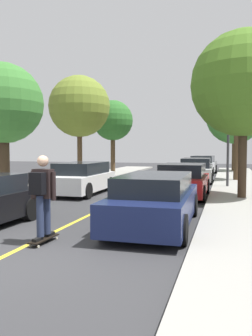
{
  "coord_description": "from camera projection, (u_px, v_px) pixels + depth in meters",
  "views": [
    {
      "loc": [
        3.82,
        -5.19,
        1.95
      ],
      "look_at": [
        0.06,
        7.58,
        1.18
      ],
      "focal_mm": 36.42,
      "sensor_mm": 36.0,
      "label": 1
    }
  ],
  "objects": [
    {
      "name": "ground",
      "position": [
        4.0,
        256.0,
        6.16
      ],
      "size": [
        80.0,
        80.0,
        0.0
      ],
      "primitive_type": "plane",
      "color": "#353538"
    },
    {
      "name": "center_line",
      "position": [
        90.0,
        215.0,
        9.99
      ],
      "size": [
        0.12,
        39.2,
        0.01
      ],
      "primitive_type": "cube",
      "color": "gold",
      "rests_on": "ground"
    },
    {
      "name": "parked_car_left_near",
      "position": [
        81.0,
        178.0,
        14.63
      ],
      "size": [
        1.93,
        4.1,
        1.35
      ],
      "color": "white",
      "rests_on": "ground"
    },
    {
      "name": "parked_car_right_nearest",
      "position": [
        156.0,
        200.0,
        8.48
      ],
      "size": [
        1.92,
        4.52,
        1.31
      ],
      "color": "navy",
      "rests_on": "ground"
    },
    {
      "name": "parked_car_right_near",
      "position": [
        183.0,
        181.0,
        13.76
      ],
      "size": [
        1.99,
        4.03,
        1.33
      ],
      "color": "maroon",
      "rests_on": "ground"
    },
    {
      "name": "parked_car_right_far",
      "position": [
        196.0,
        170.0,
        19.88
      ],
      "size": [
        1.97,
        4.38,
        1.39
      ],
      "color": "white",
      "rests_on": "ground"
    },
    {
      "name": "parked_car_right_farthest",
      "position": [
        203.0,
        165.0,
        25.79
      ],
      "size": [
        1.93,
        4.64,
        1.4
      ],
      "color": "#B7B7BC",
      "rests_on": "ground"
    },
    {
      "name": "street_tree_left_nearest",
      "position": [
        3.0,
        104.0,
        12.99
      ],
      "size": [
        3.07,
        3.07,
        5.07
      ],
      "color": "#3D2D1E",
      "rests_on": "sidewalk_left"
    },
    {
      "name": "street_tree_left_near",
      "position": [
        79.0,
        107.0,
        19.73
      ],
      "size": [
        3.54,
        3.54,
        6.02
      ],
      "color": "#4C3823",
      "rests_on": "sidewalk_left"
    },
    {
      "name": "street_tree_left_far",
      "position": [
        113.0,
        121.0,
        25.55
      ],
      "size": [
        3.01,
        3.01,
        5.42
      ],
      "color": "#4C3823",
      "rests_on": "sidewalk_left"
    },
    {
      "name": "street_tree_right_nearest",
      "position": [
        244.0,
        84.0,
        12.37
      ],
      "size": [
        3.85,
        3.85,
        6.09
      ],
      "color": "#3D2D1E",
      "rests_on": "sidewalk_right"
    },
    {
      "name": "street_tree_right_near",
      "position": [
        238.0,
        102.0,
        19.47
      ],
      "size": [
        3.05,
        3.05,
        6.06
      ],
      "color": "#4C3823",
      "rests_on": "sidewalk_right"
    },
    {
      "name": "street_tree_right_far",
      "position": [
        234.0,
        116.0,
        27.54
      ],
      "size": [
        4.51,
        4.51,
        6.69
      ],
      "color": "#4C3823",
      "rests_on": "sidewalk_right"
    },
    {
      "name": "streetlamp",
      "position": [
        229.0,
        119.0,
        16.17
      ],
      "size": [
        0.36,
        0.24,
        5.65
      ],
      "color": "#38383D",
      "rests_on": "sidewalk_right"
    },
    {
      "name": "skateboard",
      "position": [
        44.0,
        239.0,
        7.01
      ],
      "size": [
        0.27,
        0.85,
        0.1
      ],
      "color": "black",
      "rests_on": "ground"
    },
    {
      "name": "skateboarder",
      "position": [
        42.0,
        192.0,
        6.92
      ],
      "size": [
        0.58,
        0.7,
        1.7
      ],
      "color": "black",
      "rests_on": "skateboard"
    }
  ]
}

